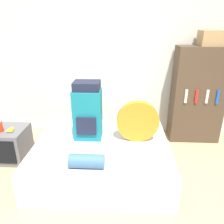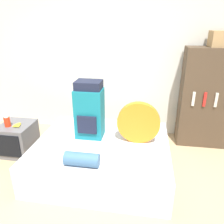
% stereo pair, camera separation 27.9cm
% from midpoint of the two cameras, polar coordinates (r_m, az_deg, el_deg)
% --- Properties ---
extents(ground_plane, '(16.00, 16.00, 0.00)m').
position_cam_midpoint_polar(ground_plane, '(2.69, -5.50, -24.11)').
color(ground_plane, tan).
extents(wall_back, '(8.00, 0.05, 2.60)m').
position_cam_midpoint_polar(wall_back, '(3.95, 1.39, 12.79)').
color(wall_back, silver).
rests_on(wall_back, ground_plane).
extents(bed, '(1.79, 1.51, 0.44)m').
position_cam_midpoint_polar(bed, '(3.12, 0.06, -11.38)').
color(bed, silver).
rests_on(bed, ground_plane).
extents(backpack, '(0.37, 0.32, 0.80)m').
position_cam_midpoint_polar(backpack, '(3.00, -3.29, 0.37)').
color(backpack, '#14707F').
rests_on(backpack, bed).
extents(tent_bag, '(0.57, 0.09, 0.57)m').
position_cam_midpoint_polar(tent_bag, '(2.92, 9.65, -2.83)').
color(tent_bag, orange).
rests_on(tent_bag, bed).
extents(sleeping_roll, '(0.40, 0.16, 0.16)m').
position_cam_midpoint_polar(sleeping_roll, '(2.52, -4.78, -12.31)').
color(sleeping_roll, '#3D668E').
rests_on(sleeping_roll, bed).
extents(television, '(0.48, 0.54, 0.49)m').
position_cam_midpoint_polar(television, '(3.74, -21.45, -6.50)').
color(television, '#5B5B60').
rests_on(television, ground_plane).
extents(canister, '(0.09, 0.09, 0.16)m').
position_cam_midpoint_polar(canister, '(3.59, -23.75, -2.35)').
color(canister, red).
rests_on(canister, television).
extents(banana_bunch, '(0.12, 0.16, 0.03)m').
position_cam_midpoint_polar(banana_bunch, '(3.57, -21.37, -3.20)').
color(banana_bunch, yellow).
rests_on(banana_bunch, television).
extents(bookshelf, '(0.83, 0.41, 1.61)m').
position_cam_midpoint_polar(bookshelf, '(3.93, 25.41, 3.19)').
color(bookshelf, '#473828').
rests_on(bookshelf, ground_plane).
extents(cardboard_box, '(0.32, 0.31, 0.23)m').
position_cam_midpoint_polar(cardboard_box, '(3.82, 28.68, 16.42)').
color(cardboard_box, '#A88456').
rests_on(cardboard_box, bookshelf).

